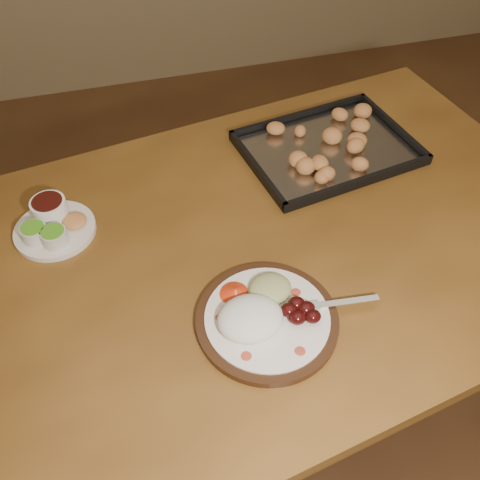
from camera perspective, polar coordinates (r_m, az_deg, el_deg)
name	(u,v)px	position (r m, az deg, el deg)	size (l,w,h in m)	color
ground	(317,399)	(1.78, 8.18, -16.45)	(4.00, 4.00, 0.00)	brown
dining_table	(244,276)	(1.19, 0.40, -3.86)	(1.63, 1.14, 0.75)	brown
dinner_plate	(264,315)	(0.99, 2.55, -8.05)	(0.35, 0.26, 0.06)	black
condiment_saucer	(52,224)	(1.20, -19.41, 1.61)	(0.17, 0.17, 0.06)	silver
baking_tray	(328,147)	(1.36, 9.37, 9.76)	(0.45, 0.36, 0.04)	black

